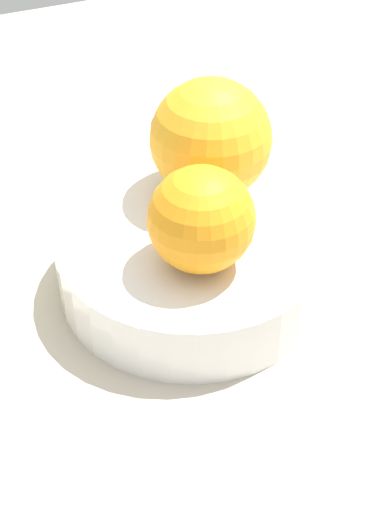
% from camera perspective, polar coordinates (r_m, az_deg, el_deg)
% --- Properties ---
extents(ground_plane, '(1.10, 1.10, 0.02)m').
position_cam_1_polar(ground_plane, '(0.55, -0.00, -2.97)').
color(ground_plane, '#BCB29E').
extents(fruit_bowl, '(0.19, 0.19, 0.04)m').
position_cam_1_polar(fruit_bowl, '(0.53, -0.00, -0.47)').
color(fruit_bowl, white).
rests_on(fruit_bowl, ground_plane).
extents(orange_in_bowl_0, '(0.07, 0.07, 0.07)m').
position_cam_1_polar(orange_in_bowl_0, '(0.47, 0.72, 2.80)').
color(orange_in_bowl_0, orange).
rests_on(orange_in_bowl_0, fruit_bowl).
extents(orange_in_bowl_1, '(0.09, 0.09, 0.09)m').
position_cam_1_polar(orange_in_bowl_1, '(0.53, 1.44, 8.89)').
color(orange_in_bowl_1, '#F9A823').
rests_on(orange_in_bowl_1, fruit_bowl).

